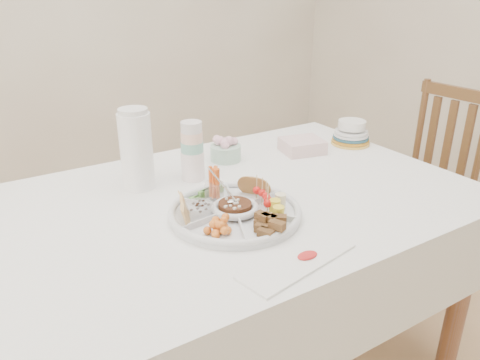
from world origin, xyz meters
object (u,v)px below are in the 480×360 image
chair (420,187)px  plate_stack (351,132)px  dining_table (237,292)px  party_tray (235,210)px  thermos (136,148)px

chair → plate_stack: 0.56m
chair → dining_table: bearing=-175.8°
dining_table → party_tray: size_ratio=4.00×
plate_stack → party_tray: bearing=-158.2°
chair → thermos: size_ratio=3.48×
chair → plate_stack: chair is taller
plate_stack → thermos: bearing=176.8°
dining_table → thermos: size_ratio=5.56×
chair → party_tray: size_ratio=2.50×
dining_table → chair: size_ratio=1.60×
chair → plate_stack: size_ratio=5.94×
dining_table → thermos: (-0.24, 0.23, 0.52)m
party_tray → plate_stack: bearing=21.8°
dining_table → chair: 1.12m
thermos → chair: bearing=-4.7°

